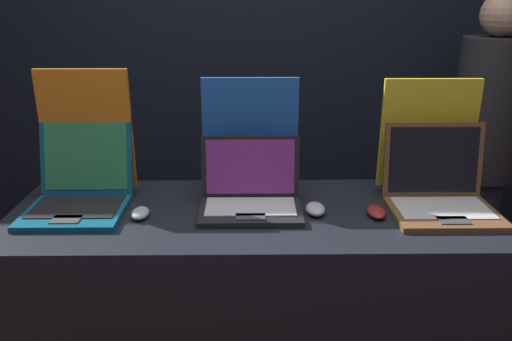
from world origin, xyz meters
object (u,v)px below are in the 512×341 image
at_px(promo_stand_back, 427,139).
at_px(laptop_front, 80,189).
at_px(person_bystander, 480,162).
at_px(laptop_back, 440,192).
at_px(laptop_middle, 250,193).
at_px(promo_stand_middle, 250,139).
at_px(mouse_front, 140,213).
at_px(promo_stand_front, 87,135).
at_px(mouse_middle, 315,209).
at_px(mouse_back, 376,212).

bearing_deg(promo_stand_back, laptop_front, -173.57).
bearing_deg(person_bystander, laptop_back, -123.23).
bearing_deg(laptop_middle, promo_stand_middle, 90.00).
xyz_separation_m(promo_stand_back, person_bystander, (0.49, 0.57, -0.29)).
bearing_deg(mouse_front, laptop_front, 157.75).
bearing_deg(mouse_front, promo_stand_middle, 32.32).
distance_m(laptop_front, promo_stand_front, 0.21).
height_order(mouse_front, promo_stand_back, promo_stand_back).
xyz_separation_m(laptop_front, promo_stand_back, (1.25, 0.14, 0.14)).
height_order(promo_stand_front, laptop_middle, promo_stand_front).
bearing_deg(laptop_back, laptop_front, 178.45).
distance_m(mouse_middle, laptop_back, 0.44).
height_order(promo_stand_front, laptop_back, promo_stand_front).
bearing_deg(mouse_front, laptop_back, 3.28).
distance_m(promo_stand_front, laptop_back, 1.28).
bearing_deg(mouse_middle, mouse_front, -177.60).
height_order(promo_stand_middle, mouse_back, promo_stand_middle).
bearing_deg(promo_stand_front, mouse_front, -46.30).
bearing_deg(mouse_middle, promo_stand_back, 25.77).
distance_m(promo_stand_front, promo_stand_middle, 0.60).
bearing_deg(mouse_front, mouse_middle, 2.40).
bearing_deg(mouse_front, laptop_middle, 10.66).
bearing_deg(laptop_back, person_bystander, 56.77).
relative_size(promo_stand_front, laptop_middle, 1.33).
relative_size(mouse_back, person_bystander, 0.06).
xyz_separation_m(mouse_front, person_bystander, (1.51, 0.80, -0.10)).
xyz_separation_m(laptop_back, person_bystander, (0.49, 0.74, -0.15)).
bearing_deg(laptop_front, promo_stand_middle, 13.38).
bearing_deg(mouse_front, promo_stand_front, 133.70).
xyz_separation_m(laptop_front, mouse_middle, (0.82, -0.07, -0.05)).
bearing_deg(laptop_middle, mouse_front, -169.34).
relative_size(laptop_middle, promo_stand_middle, 0.81).
bearing_deg(person_bystander, laptop_front, -157.84).
relative_size(promo_stand_middle, mouse_back, 4.18).
distance_m(promo_stand_front, laptop_middle, 0.64).
xyz_separation_m(laptop_front, laptop_back, (1.25, -0.03, -0.00)).
height_order(mouse_middle, laptop_back, laptop_back).
distance_m(laptop_middle, laptop_back, 0.66).
relative_size(laptop_front, promo_stand_front, 0.77).
bearing_deg(laptop_back, promo_stand_middle, 164.97).
bearing_deg(laptop_middle, promo_stand_back, 14.05).
bearing_deg(promo_stand_back, mouse_back, -134.91).
distance_m(mouse_front, promo_stand_back, 1.07).
distance_m(laptop_middle, mouse_back, 0.43).
bearing_deg(person_bystander, laptop_middle, -147.36).
xyz_separation_m(laptop_front, person_bystander, (1.74, 0.71, -0.15)).
relative_size(laptop_front, person_bystander, 0.21).
relative_size(promo_stand_front, person_bystander, 0.28).
xyz_separation_m(promo_stand_front, laptop_back, (1.25, -0.18, -0.16)).
height_order(laptop_back, promo_stand_back, promo_stand_back).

